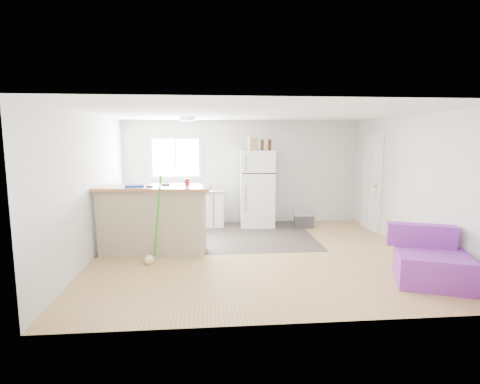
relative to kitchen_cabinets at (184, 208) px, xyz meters
name	(u,v)px	position (x,y,z in m)	size (l,w,h in m)	color
room	(257,185)	(1.37, -2.21, 0.78)	(5.51, 5.01, 2.41)	#9F7542
vinyl_zone	(213,236)	(0.65, -0.96, -0.42)	(4.05, 2.50, 0.00)	#312B25
window	(176,158)	(-0.18, 0.27, 1.13)	(1.18, 0.06, 0.98)	white
interior_door	(371,183)	(4.10, -0.66, 0.60)	(0.11, 0.92, 2.10)	white
ceiling_fixture	(188,119)	(0.17, -1.01, 1.94)	(0.30, 0.30, 0.07)	white
kitchen_cabinets	(184,208)	(0.00, 0.00, 0.00)	(1.84, 0.57, 1.08)	white
peninsula	(154,220)	(-0.40, -2.01, 0.18)	(1.98, 0.92, 1.18)	tan
refrigerator	(257,188)	(1.66, -0.09, 0.44)	(0.80, 0.76, 1.72)	white
cooler	(304,220)	(2.70, -0.36, -0.25)	(0.45, 0.32, 0.33)	#303033
purple_seat	(430,263)	(3.61, -3.70, -0.14)	(1.17, 1.16, 0.76)	purple
cleaner_jug	(185,247)	(0.14, -2.18, -0.28)	(0.17, 0.14, 0.32)	silver
mop	(151,250)	(-0.37, -2.58, -0.19)	(0.32, 0.38, 1.43)	green
red_cup	(187,182)	(0.19, -1.96, 0.82)	(0.08, 0.08, 0.12)	red
blue_tray	(134,186)	(-0.69, -2.09, 0.78)	(0.30, 0.22, 0.04)	blue
tool_a	(166,185)	(-0.19, -1.93, 0.78)	(0.14, 0.05, 0.03)	black
tool_b	(150,186)	(-0.42, -2.15, 0.78)	(0.10, 0.04, 0.03)	black
cardboard_box	(252,144)	(1.55, -0.10, 1.45)	(0.20, 0.10, 0.30)	tan
bottle_left	(262,145)	(1.76, -0.14, 1.43)	(0.07, 0.07, 0.25)	#381D0A
bottle_right	(270,145)	(1.94, -0.13, 1.43)	(0.07, 0.07, 0.25)	#381D0A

